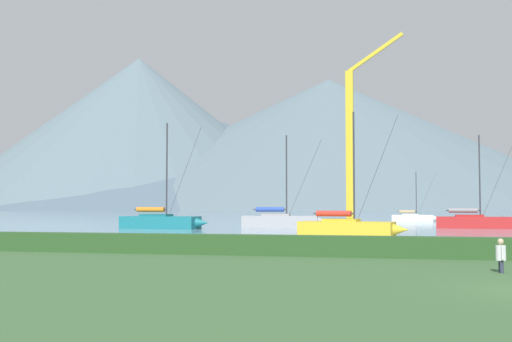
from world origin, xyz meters
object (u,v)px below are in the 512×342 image
sailboat_slip_4 (414,218)px  person_seated_viewer (501,254)px  sailboat_slip_0 (161,221)px  sailboat_slip_5 (281,221)px  dock_crane (351,157)px  sailboat_slip_1 (475,221)px  sailboat_slip_3 (348,227)px

sailboat_slip_4 → person_seated_viewer: bearing=-81.3°
sailboat_slip_0 → sailboat_slip_5: sailboat_slip_0 is taller
dock_crane → person_seated_viewer: bearing=-78.9°
sailboat_slip_1 → sailboat_slip_3: bearing=-117.7°
sailboat_slip_0 → dock_crane: bearing=25.9°
sailboat_slip_0 → sailboat_slip_3: sailboat_slip_0 is taller
sailboat_slip_3 → sailboat_slip_4: bearing=91.7°
sailboat_slip_1 → sailboat_slip_5: bearing=-169.2°
sailboat_slip_4 → dock_crane: bearing=-97.5°
dock_crane → sailboat_slip_3: bearing=-86.7°
sailboat_slip_5 → sailboat_slip_1: bearing=2.6°
sailboat_slip_0 → dock_crane: dock_crane is taller
sailboat_slip_4 → sailboat_slip_5: bearing=-109.5°
dock_crane → sailboat_slip_1: bearing=3.4°
person_seated_viewer → dock_crane: (-8.59, 43.59, 6.82)m
sailboat_slip_0 → sailboat_slip_1: size_ratio=1.11×
sailboat_slip_0 → sailboat_slip_3: 22.65m
sailboat_slip_3 → sailboat_slip_4: sailboat_slip_3 is taller
sailboat_slip_1 → person_seated_viewer: 44.51m
sailboat_slip_4 → person_seated_viewer: sailboat_slip_4 is taller
sailboat_slip_1 → dock_crane: dock_crane is taller
sailboat_slip_0 → sailboat_slip_5: 12.57m
sailboat_slip_5 → dock_crane: size_ratio=0.47×
person_seated_viewer → sailboat_slip_0: bearing=120.9°
sailboat_slip_3 → sailboat_slip_1: bearing=68.5°
sailboat_slip_4 → person_seated_viewer: 69.56m
sailboat_slip_1 → sailboat_slip_4: 25.83m
sailboat_slip_3 → person_seated_viewer: bearing=-64.1°
dock_crane → sailboat_slip_0: bearing=-158.3°
sailboat_slip_0 → sailboat_slip_4: size_ratio=1.51×
person_seated_viewer → dock_crane: size_ratio=0.06×
sailboat_slip_0 → sailboat_slip_1: (31.11, 8.15, -0.05)m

